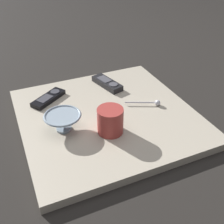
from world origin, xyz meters
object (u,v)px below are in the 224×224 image
at_px(cereal_bowl, 63,121).
at_px(tv_remote_near, 107,83).
at_px(teaspoon, 153,103).
at_px(coffee_mug, 110,121).
at_px(tv_remote_far, 49,98).

relative_size(cereal_bowl, tv_remote_near, 0.77).
height_order(cereal_bowl, teaspoon, cereal_bowl).
bearing_deg(teaspoon, tv_remote_near, -154.27).
distance_m(coffee_mug, tv_remote_far, 0.33).
height_order(coffee_mug, tv_remote_near, coffee_mug).
bearing_deg(cereal_bowl, coffee_mug, 62.45).
bearing_deg(teaspoon, coffee_mug, -69.22).
relative_size(teaspoon, tv_remote_far, 0.83).
bearing_deg(tv_remote_near, cereal_bowl, -48.82).
bearing_deg(tv_remote_far, coffee_mug, 27.50).
bearing_deg(coffee_mug, tv_remote_near, 159.14).
bearing_deg(coffee_mug, tv_remote_far, -152.50).
height_order(cereal_bowl, tv_remote_far, cereal_bowl).
height_order(tv_remote_near, tv_remote_far, tv_remote_near).
bearing_deg(coffee_mug, cereal_bowl, -117.55).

